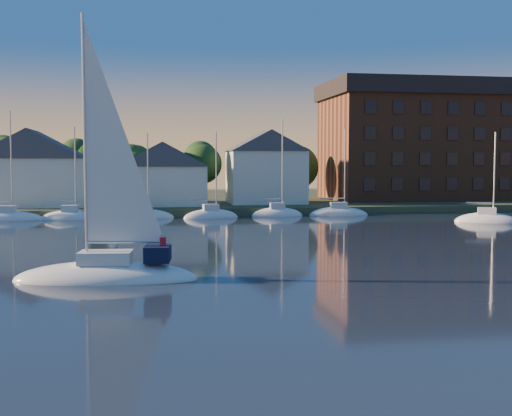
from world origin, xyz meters
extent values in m
plane|color=black|center=(0.00, 0.00, 0.00)|extent=(260.00, 260.00, 0.00)
cube|color=#333D23|center=(0.00, 75.00, 0.00)|extent=(160.00, 50.00, 2.00)
cube|color=brown|center=(0.00, 52.00, 0.00)|extent=(120.00, 3.00, 1.00)
cube|color=silver|center=(-22.00, 58.00, 4.00)|extent=(13.00, 9.00, 6.00)
cube|color=silver|center=(-6.00, 57.00, 3.50)|extent=(11.00, 8.00, 5.00)
cube|color=silver|center=(8.00, 59.00, 4.50)|extent=(10.00, 8.00, 7.00)
cube|color=brown|center=(34.00, 65.00, 8.50)|extent=(30.00, 16.00, 15.00)
cube|color=black|center=(34.00, 65.00, 17.20)|extent=(31.00, 17.00, 2.40)
cylinder|color=#3A2A1A|center=(-26.00, 63.00, 2.75)|extent=(0.50, 0.50, 3.50)
sphere|color=#1D3B15|center=(-26.00, 63.00, 7.20)|extent=(5.40, 5.40, 5.40)
cylinder|color=#3A2A1A|center=(-18.00, 63.00, 2.75)|extent=(0.50, 0.50, 3.50)
sphere|color=#1D3B15|center=(-18.00, 63.00, 7.20)|extent=(5.40, 5.40, 5.40)
cylinder|color=#3A2A1A|center=(-10.00, 63.00, 2.75)|extent=(0.50, 0.50, 3.50)
sphere|color=#1D3B15|center=(-10.00, 63.00, 7.20)|extent=(5.40, 5.40, 5.40)
cylinder|color=#3A2A1A|center=(-2.00, 63.00, 2.75)|extent=(0.50, 0.50, 3.50)
sphere|color=#1D3B15|center=(-2.00, 63.00, 7.20)|extent=(5.40, 5.40, 5.40)
cylinder|color=#3A2A1A|center=(6.00, 63.00, 2.75)|extent=(0.50, 0.50, 3.50)
sphere|color=#1D3B15|center=(6.00, 63.00, 7.20)|extent=(5.40, 5.40, 5.40)
cylinder|color=#3A2A1A|center=(14.00, 63.00, 2.75)|extent=(0.50, 0.50, 3.50)
sphere|color=#1D3B15|center=(14.00, 63.00, 7.20)|extent=(5.40, 5.40, 5.40)
cylinder|color=#3A2A1A|center=(22.00, 63.00, 2.75)|extent=(0.50, 0.50, 3.50)
sphere|color=#1D3B15|center=(22.00, 63.00, 7.20)|extent=(5.40, 5.40, 5.40)
cylinder|color=#3A2A1A|center=(30.00, 63.00, 2.75)|extent=(0.50, 0.50, 3.50)
sphere|color=#1D3B15|center=(30.00, 63.00, 7.20)|extent=(5.40, 5.40, 5.40)
cylinder|color=#3A2A1A|center=(38.00, 63.00, 2.75)|extent=(0.50, 0.50, 3.50)
sphere|color=#1D3B15|center=(38.00, 63.00, 7.20)|extent=(5.40, 5.40, 5.40)
cylinder|color=#3A2A1A|center=(46.00, 63.00, 2.75)|extent=(0.50, 0.50, 3.50)
sphere|color=#1D3B15|center=(46.00, 63.00, 7.20)|extent=(5.40, 5.40, 5.40)
ellipsoid|color=white|center=(-24.00, 49.00, 0.00)|extent=(7.50, 2.40, 2.20)
cube|color=silver|center=(-24.00, 49.00, 1.30)|extent=(2.10, 1.32, 0.70)
cylinder|color=#A5A8AD|center=(-23.25, 49.00, 5.95)|extent=(0.16, 0.16, 10.00)
ellipsoid|color=white|center=(-16.00, 49.00, 0.00)|extent=(7.50, 2.40, 2.20)
cube|color=silver|center=(-16.00, 49.00, 1.30)|extent=(2.10, 1.32, 0.70)
cylinder|color=#A5A8AD|center=(-15.25, 49.00, 5.95)|extent=(0.16, 0.16, 10.00)
cylinder|color=#A5A8AD|center=(-16.82, 49.00, 2.15)|extent=(3.15, 0.12, 0.12)
ellipsoid|color=white|center=(-8.00, 49.00, 0.00)|extent=(7.50, 2.40, 2.20)
cube|color=silver|center=(-8.00, 49.00, 1.30)|extent=(2.10, 1.32, 0.70)
cylinder|color=#A5A8AD|center=(-7.25, 49.00, 5.95)|extent=(0.16, 0.16, 10.00)
cylinder|color=#A5A8AD|center=(-8.82, 49.00, 2.15)|extent=(3.15, 0.12, 0.12)
ellipsoid|color=white|center=(0.00, 49.00, 0.00)|extent=(7.50, 2.40, 2.20)
cube|color=silver|center=(0.00, 49.00, 1.30)|extent=(2.10, 1.32, 0.70)
cylinder|color=#A5A8AD|center=(0.75, 49.00, 5.95)|extent=(0.16, 0.16, 10.00)
cylinder|color=#A5A8AD|center=(-0.82, 49.00, 2.15)|extent=(3.15, 0.12, 0.12)
ellipsoid|color=white|center=(8.00, 49.00, 0.00)|extent=(7.50, 2.40, 2.20)
cube|color=silver|center=(8.00, 49.00, 1.30)|extent=(2.10, 1.32, 0.70)
cylinder|color=#A5A8AD|center=(8.75, 49.00, 5.95)|extent=(0.16, 0.16, 10.00)
cylinder|color=#A5A8AD|center=(7.17, 49.00, 2.15)|extent=(3.15, 0.12, 0.12)
ellipsoid|color=white|center=(16.00, 49.00, 0.00)|extent=(7.50, 2.40, 2.20)
cube|color=silver|center=(16.00, 49.00, 1.30)|extent=(2.10, 1.32, 0.70)
cylinder|color=#A5A8AD|center=(16.75, 49.00, 5.95)|extent=(0.16, 0.16, 10.00)
cylinder|color=#A5A8AD|center=(15.18, 49.00, 2.15)|extent=(3.15, 0.12, 0.12)
ellipsoid|color=white|center=(-10.33, 9.99, 0.00)|extent=(10.64, 4.48, 2.20)
cube|color=silver|center=(-10.33, 9.99, 1.30)|extent=(3.08, 2.15, 0.70)
cylinder|color=#A5A8AD|center=(-11.35, 10.11, 7.83)|extent=(0.16, 0.16, 13.77)
cylinder|color=#A5A8AD|center=(-9.20, 9.86, 2.15)|extent=(4.32, 0.61, 0.12)
cube|color=black|center=(-7.45, 9.66, 1.50)|extent=(1.62, 2.14, 0.90)
ellipsoid|color=white|center=(28.54, 37.85, 0.00)|extent=(7.08, 5.08, 2.20)
cube|color=silver|center=(28.54, 37.85, 1.30)|extent=(2.26, 1.97, 0.70)
cylinder|color=#A5A8AD|center=(29.14, 37.55, 5.37)|extent=(0.16, 0.16, 8.85)
cylinder|color=#A5A8AD|center=(27.87, 38.18, 2.15)|extent=(2.60, 1.38, 0.12)
camera|label=1|loc=(-8.06, -26.43, 6.66)|focal=45.00mm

